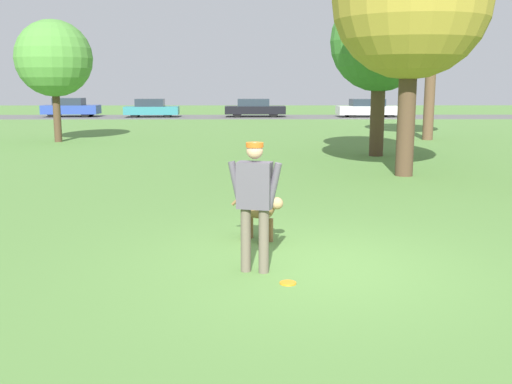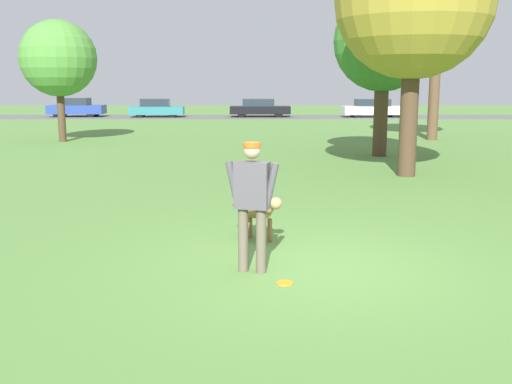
# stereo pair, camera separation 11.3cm
# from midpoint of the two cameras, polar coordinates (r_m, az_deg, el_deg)

# --- Properties ---
(ground_plane) EXTENTS (120.00, 120.00, 0.00)m
(ground_plane) POSITION_cam_midpoint_polar(r_m,az_deg,el_deg) (7.94, 4.72, -7.14)
(ground_plane) COLOR #56843D
(far_road_strip) EXTENTS (120.00, 6.00, 0.01)m
(far_road_strip) POSITION_cam_midpoint_polar(r_m,az_deg,el_deg) (43.74, 0.34, 7.17)
(far_road_strip) COLOR #5B5B59
(far_road_strip) RESTS_ON ground_plane
(person) EXTENTS (0.69, 0.32, 1.66)m
(person) POSITION_cam_midpoint_polar(r_m,az_deg,el_deg) (7.48, -0.56, -0.41)
(person) COLOR #665B4C
(person) RESTS_ON ground_plane
(dog) EXTENTS (0.83, 0.68, 0.72)m
(dog) POSITION_cam_midpoint_polar(r_m,az_deg,el_deg) (9.04, -0.07, -1.59)
(dog) COLOR olive
(dog) RESTS_ON ground_plane
(frisbee) EXTENTS (0.20, 0.20, 0.02)m
(frisbee) POSITION_cam_midpoint_polar(r_m,az_deg,el_deg) (7.28, 2.62, -8.65)
(frisbee) COLOR orange
(frisbee) RESTS_ON ground_plane
(tree_far_right) EXTENTS (3.88, 3.88, 7.50)m
(tree_far_right) POSITION_cam_midpoint_polar(r_m,az_deg,el_deg) (26.93, 16.48, 16.55)
(tree_far_right) COLOR brown
(tree_far_right) RESTS_ON ground_plane
(tree_mid_center) EXTENTS (3.23, 3.23, 5.34)m
(tree_mid_center) POSITION_cam_midpoint_polar(r_m,az_deg,el_deg) (20.32, 11.56, 13.77)
(tree_mid_center) COLOR #4C3826
(tree_mid_center) RESTS_ON ground_plane
(tree_near_right) EXTENTS (3.97, 3.97, 6.44)m
(tree_near_right) POSITION_cam_midpoint_polar(r_m,az_deg,el_deg) (16.09, 14.38, 17.29)
(tree_near_right) COLOR #4C3826
(tree_near_right) RESTS_ON ground_plane
(tree_far_left) EXTENTS (3.09, 3.09, 4.93)m
(tree_far_left) POSITION_cam_midpoint_polar(r_m,az_deg,el_deg) (26.15, -18.83, 11.93)
(tree_far_left) COLOR #4C3826
(tree_far_left) RESTS_ON ground_plane
(parked_car_blue) EXTENTS (4.01, 1.91, 1.36)m
(parked_car_blue) POSITION_cam_midpoint_polar(r_m,az_deg,el_deg) (45.79, -17.31, 7.68)
(parked_car_blue) COLOR #284293
(parked_car_blue) RESTS_ON ground_plane
(parked_car_teal) EXTENTS (3.93, 1.91, 1.31)m
(parked_car_teal) POSITION_cam_midpoint_polar(r_m,az_deg,el_deg) (44.10, -10.01, 7.85)
(parked_car_teal) COLOR teal
(parked_car_teal) RESTS_ON ground_plane
(parked_car_black) EXTENTS (4.36, 1.78, 1.31)m
(parked_car_black) POSITION_cam_midpoint_polar(r_m,az_deg,el_deg) (43.67, -0.21, 8.01)
(parked_car_black) COLOR black
(parked_car_black) RESTS_ON ground_plane
(parked_car_white) EXTENTS (4.61, 1.96, 1.30)m
(parked_car_white) POSITION_cam_midpoint_polar(r_m,az_deg,el_deg) (44.25, 10.58, 7.84)
(parked_car_white) COLOR white
(parked_car_white) RESTS_ON ground_plane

